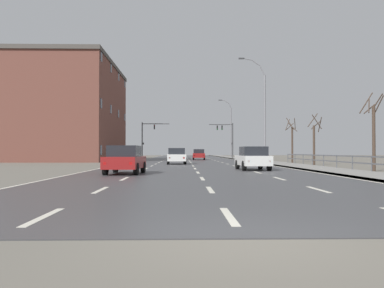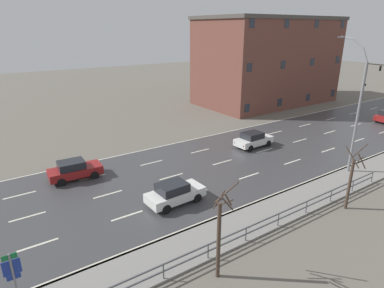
% 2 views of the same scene
% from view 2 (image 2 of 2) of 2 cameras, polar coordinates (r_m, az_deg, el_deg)
% --- Properties ---
extents(ground_plane, '(160.00, 160.00, 0.12)m').
position_cam_2_polar(ground_plane, '(43.84, 24.98, 2.41)').
color(ground_plane, '#666056').
extents(guardrail, '(0.07, 29.45, 1.00)m').
position_cam_2_polar(guardrail, '(18.55, 6.27, -16.31)').
color(guardrail, '#515459').
rests_on(guardrail, ground).
extents(street_lamp_midground, '(2.79, 0.24, 10.97)m').
position_cam_2_polar(street_lamp_midground, '(29.30, 26.79, 5.28)').
color(street_lamp_midground, slate).
rests_on(street_lamp_midground, ground).
extents(highway_sign, '(0.09, 0.68, 3.25)m').
position_cam_2_polar(highway_sign, '(15.86, -28.67, -19.87)').
color(highway_sign, slate).
rests_on(highway_sign, ground).
extents(traffic_signal_left, '(4.78, 0.36, 6.28)m').
position_cam_2_polar(traffic_signal_left, '(61.66, 28.78, 10.34)').
color(traffic_signal_left, '#38383A').
rests_on(traffic_signal_left, ground).
extents(car_near_left, '(1.99, 4.18, 1.57)m').
position_cam_2_polar(car_near_left, '(27.94, -19.88, -4.24)').
color(car_near_left, maroon).
rests_on(car_near_left, ground).
extents(car_near_right, '(1.91, 4.14, 1.57)m').
position_cam_2_polar(car_near_right, '(33.89, 10.68, 0.80)').
color(car_near_right, silver).
rests_on(car_near_right, ground).
extents(car_mid_centre, '(1.96, 4.16, 1.57)m').
position_cam_2_polar(car_mid_centre, '(22.81, -3.05, -8.51)').
color(car_mid_centre, silver).
rests_on(car_mid_centre, ground).
extents(brick_building, '(12.24, 22.01, 13.19)m').
position_cam_2_polar(brick_building, '(54.74, 13.03, 13.98)').
color(brick_building, brown).
rests_on(brick_building, ground).
extents(bare_tree_near, '(1.33, 1.16, 5.07)m').
position_cam_2_polar(bare_tree_near, '(15.95, 4.85, -15.51)').
color(bare_tree_near, '#423328').
rests_on(bare_tree_near, ground).
extents(bare_tree_mid, '(1.05, 1.28, 4.71)m').
position_cam_2_polar(bare_tree_mid, '(23.94, 26.03, -5.70)').
color(bare_tree_mid, '#423328').
rests_on(bare_tree_mid, ground).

